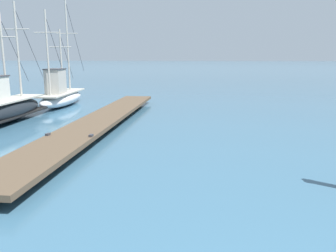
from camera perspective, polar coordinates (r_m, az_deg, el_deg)
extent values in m
cube|color=brown|center=(15.98, -11.20, 0.95)|extent=(1.94, 17.49, 0.16)
cylinder|color=#4C3D2D|center=(13.34, -14.96, -2.31)|extent=(0.36, 0.36, 0.29)
cylinder|color=#4C3D2D|center=(18.76, -8.47, 1.92)|extent=(0.36, 0.36, 0.29)
cylinder|color=#4C3D2D|center=(24.37, -4.92, 4.23)|extent=(0.36, 0.36, 0.29)
cube|color=#333338|center=(13.07, -19.24, -1.31)|extent=(0.12, 0.20, 0.08)
cube|color=#333338|center=(12.46, -12.60, -1.55)|extent=(0.12, 0.20, 0.08)
ellipsoid|color=black|center=(18.89, -25.34, 2.23)|extent=(1.63, 6.07, 1.10)
cube|color=#B2AD9E|center=(18.82, -25.48, 3.76)|extent=(1.44, 5.46, 0.08)
cube|color=black|center=(18.93, -25.28, 1.49)|extent=(1.65, 5.95, 0.08)
cylinder|color=#B2ADA3|center=(18.95, -25.56, 10.28)|extent=(0.11, 0.11, 4.18)
cylinder|color=#B2ADA3|center=(18.97, -25.81, 13.09)|extent=(1.43, 0.07, 0.06)
cylinder|color=#333338|center=(19.92, -23.87, 11.03)|extent=(0.04, 2.18, 3.10)
cylinder|color=#B2ADA3|center=(20.12, -23.57, 11.45)|extent=(0.11, 0.11, 4.88)
cylinder|color=#B2ADA3|center=(20.16, -23.81, 14.41)|extent=(1.43, 0.07, 0.06)
cylinder|color=#333338|center=(21.28, -21.82, 12.20)|extent=(0.04, 2.54, 3.61)
ellipsoid|color=silver|center=(23.82, -17.12, 4.30)|extent=(2.02, 6.18, 0.88)
cube|color=#B2AD9E|center=(23.78, -17.17, 5.27)|extent=(1.78, 5.56, 0.08)
cube|color=#B7B2A8|center=(22.86, -18.10, 6.97)|extent=(1.00, 1.39, 1.51)
cube|color=#3D3D42|center=(22.82, -18.22, 8.93)|extent=(1.08, 1.51, 0.06)
cylinder|color=#B2ADA3|center=(23.94, -17.21, 10.23)|extent=(0.11, 0.11, 4.02)
cylinder|color=#B2ADA3|center=(23.94, -17.34, 12.34)|extent=(1.47, 0.15, 0.06)
cylinder|color=#333338|center=(24.96, -16.36, 10.78)|extent=(0.16, 2.09, 2.98)
cylinder|color=#B2ADA3|center=(25.24, -16.27, 13.07)|extent=(0.11, 0.11, 6.43)
cylinder|color=#B2ADA3|center=(25.27, -16.35, 14.44)|extent=(1.47, 0.15, 0.06)
cylinder|color=#333338|center=(26.90, -15.04, 13.70)|extent=(0.24, 3.33, 4.75)
cylinder|color=#B2ADA3|center=(21.95, -19.26, 11.26)|extent=(0.11, 0.11, 4.97)
cylinder|color=#B2ADA3|center=(21.99, -19.48, 14.35)|extent=(1.47, 0.15, 0.06)
cylinder|color=#333338|center=(23.20, -18.02, 11.94)|extent=(0.19, 2.58, 3.68)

